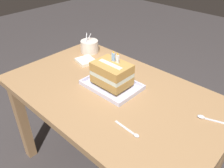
# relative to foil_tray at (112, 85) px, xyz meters

# --- Properties ---
(dining_table) EXTENTS (1.21, 0.74, 0.68)m
(dining_table) POSITION_rel_foil_tray_xyz_m (0.03, -0.03, -0.10)
(dining_table) COLOR #9E754C
(dining_table) RESTS_ON ground_plane
(foil_tray) EXTENTS (0.30, 0.22, 0.02)m
(foil_tray) POSITION_rel_foil_tray_xyz_m (0.00, 0.00, 0.00)
(foil_tray) COLOR silver
(foil_tray) RESTS_ON dining_table
(birthday_cake) EXTENTS (0.20, 0.14, 0.18)m
(birthday_cake) POSITION_rel_foil_tray_xyz_m (0.00, 0.00, 0.08)
(birthday_cake) COLOR #B88944
(birthday_cake) RESTS_ON foil_tray
(bowl_stack) EXTENTS (0.13, 0.13, 0.13)m
(bowl_stack) POSITION_rel_foil_tray_xyz_m (-0.42, 0.22, 0.03)
(bowl_stack) COLOR silver
(bowl_stack) RESTS_ON dining_table
(serving_spoon_near_tray) EXTENTS (0.12, 0.06, 0.01)m
(serving_spoon_near_tray) POSITION_rel_foil_tray_xyz_m (0.49, 0.10, -0.00)
(serving_spoon_near_tray) COLOR silver
(serving_spoon_near_tray) RESTS_ON dining_table
(serving_spoon_by_bowls) EXTENTS (0.14, 0.02, 0.01)m
(serving_spoon_by_bowls) POSITION_rel_foil_tray_xyz_m (0.30, -0.20, -0.00)
(serving_spoon_by_bowls) COLOR silver
(serving_spoon_by_bowls) RESTS_ON dining_table
(napkin_pile) EXTENTS (0.14, 0.13, 0.02)m
(napkin_pile) POSITION_rel_foil_tray_xyz_m (-0.32, 0.09, 0.00)
(napkin_pile) COLOR silver
(napkin_pile) RESTS_ON dining_table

